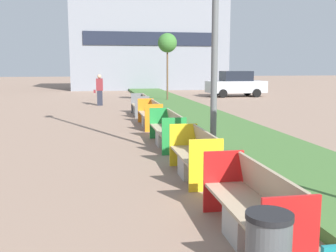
# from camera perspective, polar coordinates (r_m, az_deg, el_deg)

# --- Properties ---
(planter_grass_strip) EXTENTS (2.80, 120.00, 0.18)m
(planter_grass_strip) POSITION_cam_1_polar(r_m,az_deg,el_deg) (11.26, 11.64, -2.28)
(planter_grass_strip) COLOR #426B33
(planter_grass_strip) RESTS_ON ground
(building_backdrop) EXTENTS (14.64, 7.25, 8.47)m
(building_backdrop) POSITION_cam_1_polar(r_m,az_deg,el_deg) (39.80, -3.01, 11.58)
(building_backdrop) COLOR gray
(building_backdrop) RESTS_ON ground
(bench_red_frame) EXTENTS (0.65, 2.14, 0.94)m
(bench_red_frame) POSITION_cam_1_polar(r_m,az_deg,el_deg) (5.16, 12.12, -12.20)
(bench_red_frame) COLOR #ADA8A0
(bench_red_frame) RESTS_ON ground
(bench_yellow_frame) EXTENTS (0.65, 1.90, 0.94)m
(bench_yellow_frame) POSITION_cam_1_polar(r_m,az_deg,el_deg) (7.86, 3.94, -4.82)
(bench_yellow_frame) COLOR #ADA8A0
(bench_yellow_frame) RESTS_ON ground
(bench_green_frame) EXTENTS (0.65, 2.38, 0.94)m
(bench_green_frame) POSITION_cam_1_polar(r_m,az_deg,el_deg) (10.90, -0.06, -0.93)
(bench_green_frame) COLOR #ADA8A0
(bench_green_frame) RESTS_ON ground
(bench_orange_frame) EXTENTS (0.65, 2.37, 0.94)m
(bench_orange_frame) POSITION_cam_1_polar(r_m,az_deg,el_deg) (14.41, -2.54, 1.41)
(bench_orange_frame) COLOR #ADA8A0
(bench_orange_frame) RESTS_ON ground
(bench_grey_frame) EXTENTS (0.65, 1.97, 0.94)m
(bench_grey_frame) POSITION_cam_1_polar(r_m,az_deg,el_deg) (17.73, -3.99, 2.72)
(bench_grey_frame) COLOR #ADA8A0
(bench_grey_frame) RESTS_ON ground
(sapling_tree_far) EXTENTS (1.15, 1.15, 4.17)m
(sapling_tree_far) POSITION_cam_1_polar(r_m,az_deg,el_deg) (24.06, -0.09, 11.88)
(sapling_tree_far) COLOR brown
(sapling_tree_far) RESTS_ON ground
(pedestrian_walking) EXTENTS (0.53, 0.24, 1.75)m
(pedestrian_walking) POSITION_cam_1_polar(r_m,az_deg,el_deg) (22.51, -9.92, 5.22)
(pedestrian_walking) COLOR #232633
(pedestrian_walking) RESTS_ON ground
(parked_car_distant) EXTENTS (4.23, 2.00, 1.86)m
(parked_car_distant) POSITION_cam_1_polar(r_m,az_deg,el_deg) (29.22, 9.82, 6.02)
(parked_car_distant) COLOR #B7BABF
(parked_car_distant) RESTS_ON ground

